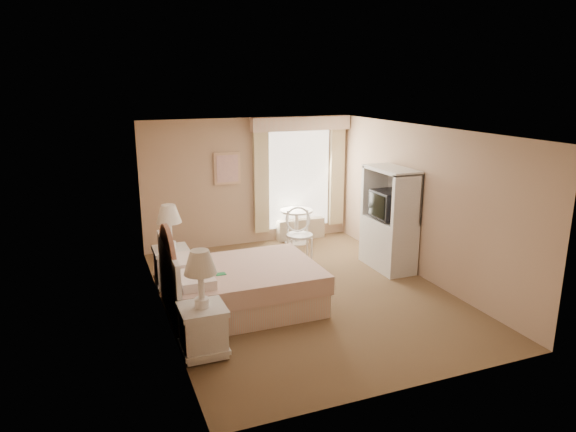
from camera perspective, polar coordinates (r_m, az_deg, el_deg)
name	(u,v)px	position (r m, az deg, el deg)	size (l,w,h in m)	color
room	(304,215)	(7.62, 1.85, 0.13)	(4.21, 5.51, 2.51)	brown
window	(300,175)	(10.39, 1.39, 4.60)	(2.05, 0.22, 2.51)	white
framed_art	(227,169)	(9.94, -6.77, 5.26)	(0.52, 0.04, 0.62)	tan
bed	(236,286)	(7.41, -5.77, -7.75)	(2.12, 1.63, 1.44)	#E1AA92
nightstand_near	(203,317)	(6.23, -9.47, -11.02)	(0.54, 0.54, 1.30)	white
nightstand_far	(171,256)	(8.33, -12.85, -4.39)	(0.54, 0.54, 1.31)	white
round_table	(297,221)	(10.29, 0.95, -0.54)	(0.65, 0.65, 0.69)	white
cafe_chair	(299,230)	(9.25, 1.22, -1.60)	(0.55, 0.55, 0.98)	white
armoire	(389,227)	(9.02, 11.16, -1.22)	(0.53, 1.06, 1.77)	white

